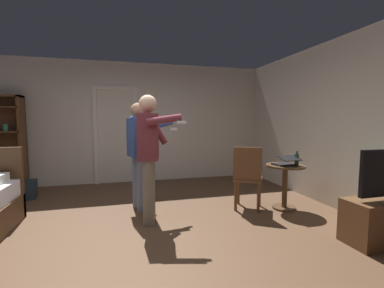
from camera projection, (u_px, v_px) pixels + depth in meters
The scene contains 12 objects.
ground_plane at pixel (132, 236), 3.16m from camera, with size 6.91×6.91×0.00m, color brown.
wall_back at pixel (126, 123), 5.87m from camera, with size 6.53×0.12×2.66m, color silver.
wall_right at pixel (352, 124), 3.86m from camera, with size 0.12×5.99×2.66m, color silver.
doorway_frame at pixel (116, 128), 5.74m from camera, with size 0.93×0.08×2.13m.
bookshelf at pixel (0, 140), 5.07m from camera, with size 0.86×0.32×1.87m.
side_table at pixel (285, 179), 4.09m from camera, with size 0.60×0.60×0.70m.
laptop at pixel (286, 162), 4.02m from camera, with size 0.36×0.36×0.16m.
bottle_on_table at pixel (297, 159), 4.02m from camera, with size 0.06×0.06×0.22m.
wooden_chair at pixel (248, 175), 4.04m from camera, with size 0.58×0.58×0.99m.
person_blue_shirt at pixel (149, 150), 3.52m from camera, with size 0.61×0.62×1.73m.
person_striped_shirt at pixel (139, 149), 4.05m from camera, with size 0.76×0.60×1.66m.
suitcase_dark at pixel (21, 190), 4.61m from camera, with size 0.46×0.30×0.33m, color #1E2D38.
Camera 1 is at (-0.08, -3.13, 1.40)m, focal length 24.44 mm.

